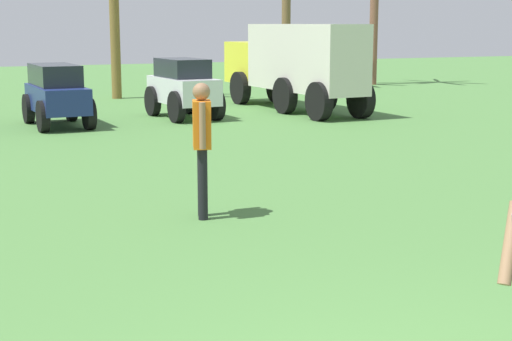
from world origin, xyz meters
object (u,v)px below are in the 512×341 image
(parked_car_slot_d, at_px, (183,87))
(teammate_midfield, at_px, (202,137))
(box_truck, at_px, (294,62))
(parked_car_slot_c, at_px, (57,93))

(parked_car_slot_d, bearing_deg, teammate_midfield, -107.42)
(box_truck, bearing_deg, parked_car_slot_c, -173.02)
(parked_car_slot_d, bearing_deg, box_truck, 7.80)
(box_truck, bearing_deg, parked_car_slot_d, -172.20)
(parked_car_slot_c, bearing_deg, box_truck, 6.98)
(teammate_midfield, xyz_separation_m, parked_car_slot_d, (2.94, 9.37, -0.20))
(parked_car_slot_c, xyz_separation_m, box_truck, (6.16, 0.76, 0.51))
(parked_car_slot_c, bearing_deg, teammate_midfield, -89.56)
(parked_car_slot_d, relative_size, box_truck, 0.40)
(teammate_midfield, relative_size, box_truck, 0.26)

